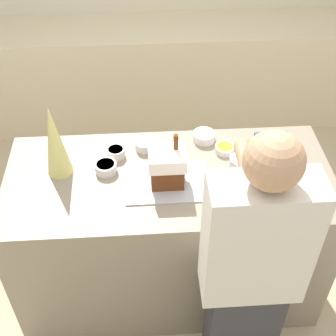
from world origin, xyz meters
name	(u,v)px	position (x,y,z in m)	size (l,w,h in m)	color
ground_plane	(169,281)	(0.00, 0.00, 0.00)	(12.00, 12.00, 0.00)	#C6B28E
back_cabinet_block	(155,74)	(0.00, 1.89, 0.45)	(6.00, 0.60, 0.90)	beige
kitchen_island	(169,234)	(0.00, 0.00, 0.48)	(1.76, 0.78, 0.96)	gray
baking_tray	(167,182)	(-0.02, -0.04, 0.96)	(0.44, 0.32, 0.01)	#B2B2BC
gingerbread_house	(167,166)	(-0.02, -0.04, 1.07)	(0.19, 0.17, 0.28)	#5B2D14
decorative_tree	(55,141)	(-0.58, 0.08, 1.17)	(0.14, 0.14, 0.42)	#DBD675
candy_bowl_behind_tray	(116,152)	(-0.28, 0.18, 0.99)	(0.10, 0.10, 0.05)	white
candy_bowl_front_corner	(204,136)	(0.22, 0.29, 0.99)	(0.13, 0.13, 0.05)	white
candy_bowl_near_tray_right	(106,167)	(-0.34, 0.06, 0.99)	(0.12, 0.12, 0.05)	white
candy_bowl_center_rear	(225,148)	(0.32, 0.19, 0.98)	(0.11, 0.11, 0.04)	white
candy_bowl_far_right	(240,162)	(0.39, 0.05, 0.99)	(0.12, 0.12, 0.05)	white
candy_bowl_near_tray_left	(145,145)	(-0.12, 0.24, 0.99)	(0.10, 0.10, 0.05)	white
cookbook	(274,142)	(0.62, 0.24, 0.97)	(0.20, 0.17, 0.02)	#3F598C
mug	(261,200)	(0.43, -0.24, 1.00)	(0.09, 0.09, 0.09)	#B24238
person	(250,279)	(0.32, -0.61, 0.88)	(0.45, 0.56, 1.70)	#333338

